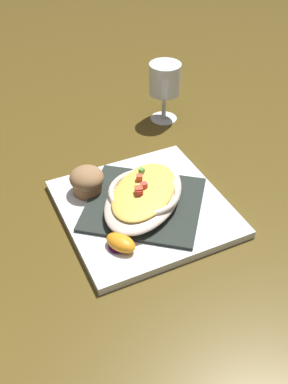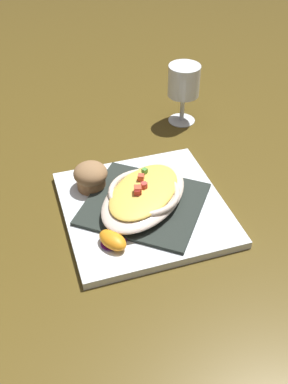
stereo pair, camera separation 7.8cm
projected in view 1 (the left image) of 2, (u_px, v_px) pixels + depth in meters
name	position (u px, v px, depth m)	size (l,w,h in m)	color
ground_plane	(144.00, 211.00, 0.81)	(2.60, 2.60, 0.00)	#534117
square_plate	(144.00, 208.00, 0.80)	(0.28, 0.28, 0.01)	white
folded_napkin	(144.00, 204.00, 0.80)	(0.18, 0.20, 0.01)	#272E29
gratin_dish	(144.00, 194.00, 0.78)	(0.22, 0.23, 0.05)	beige
muffin	(87.00, 180.00, 0.81)	(0.06, 0.06, 0.05)	#9A693F
orange_garnish	(121.00, 243.00, 0.72)	(0.06, 0.07, 0.02)	#54115D
stemmed_glass	(165.00, 82.00, 0.99)	(0.07, 0.07, 0.13)	white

